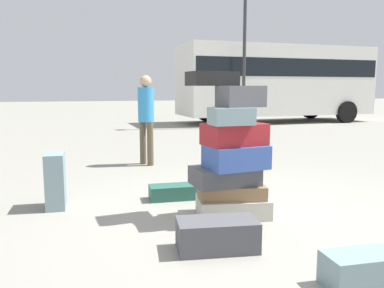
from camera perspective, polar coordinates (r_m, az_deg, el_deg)
ground_plane at (r=4.63m, az=6.98°, el=-10.21°), size 80.00×80.00×0.00m
suitcase_tower at (r=4.41m, az=5.71°, el=-2.30°), size 0.93×0.70×1.63m
suitcase_slate_left_side at (r=3.30m, az=23.87°, el=-16.36°), size 0.64×0.32×0.25m
suitcase_slate_foreground_far at (r=5.07m, az=-19.24°, el=-5.06°), size 0.23×0.41×0.67m
suitcase_teal_foreground_near at (r=5.23m, az=-2.17°, el=-6.95°), size 0.74×0.33×0.19m
suitcase_charcoal_behind_tower at (r=3.65m, az=3.67°, el=-13.02°), size 0.76×0.46×0.28m
person_bearded_onlooker at (r=7.43m, az=-6.70°, el=4.65°), size 0.30×0.31×1.69m
parked_bus at (r=17.11m, az=12.11°, el=9.27°), size 8.26×3.00×3.15m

